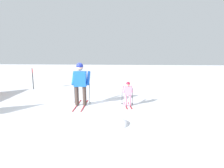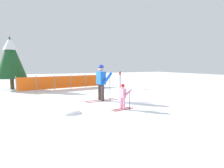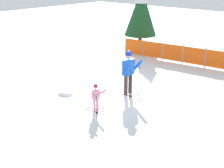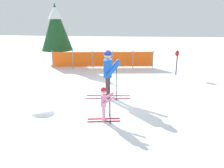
# 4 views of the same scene
# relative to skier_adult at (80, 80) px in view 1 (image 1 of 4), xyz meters

# --- Properties ---
(ground_plane) EXTENTS (60.00, 60.00, 0.00)m
(ground_plane) POSITION_rel_skier_adult_xyz_m (-0.06, 0.25, -1.08)
(ground_plane) COLOR white
(skier_adult) EXTENTS (1.74, 0.79, 1.82)m
(skier_adult) POSITION_rel_skier_adult_xyz_m (0.00, 0.00, 0.00)
(skier_adult) COLOR maroon
(skier_adult) RESTS_ON ground_plane
(skier_child) EXTENTS (0.99, 0.51, 1.04)m
(skier_child) POSITION_rel_skier_adult_xyz_m (0.10, -2.00, -0.48)
(skier_child) COLOR maroon
(skier_child) RESTS_ON ground_plane
(trail_marker) EXTENTS (0.24, 0.18, 1.32)m
(trail_marker) POSITION_rel_skier_adult_xyz_m (3.23, 3.90, -0.26)
(trail_marker) COLOR black
(trail_marker) RESTS_ON ground_plane
(snow_mound) EXTENTS (0.72, 0.61, 0.29)m
(snow_mound) POSITION_rel_skier_adult_xyz_m (-1.93, -1.71, -1.08)
(snow_mound) COLOR white
(snow_mound) RESTS_ON ground_plane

